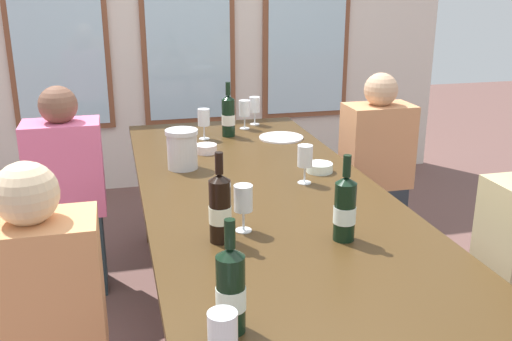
# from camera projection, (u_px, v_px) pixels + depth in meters

# --- Properties ---
(ground_plane) EXTENTS (12.00, 12.00, 0.00)m
(ground_plane) POSITION_uv_depth(u_px,v_px,m) (261.00, 335.00, 2.77)
(ground_plane) COLOR brown
(back_wall_with_windows) EXTENTS (4.22, 0.10, 2.90)m
(back_wall_with_windows) POSITION_uv_depth(u_px,v_px,m) (186.00, 0.00, 4.41)
(back_wall_with_windows) COLOR silver
(back_wall_with_windows) RESTS_ON ground
(dining_table) EXTENTS (1.02, 2.56, 0.74)m
(dining_table) POSITION_uv_depth(u_px,v_px,m) (261.00, 201.00, 2.55)
(dining_table) COLOR #432D15
(dining_table) RESTS_ON ground
(white_plate_0) EXTENTS (0.25, 0.25, 0.01)m
(white_plate_0) POSITION_uv_depth(u_px,v_px,m) (281.00, 138.00, 3.32)
(white_plate_0) COLOR white
(white_plate_0) RESTS_ON dining_table
(metal_pitcher) EXTENTS (0.16, 0.16, 0.19)m
(metal_pitcher) POSITION_uv_depth(u_px,v_px,m) (182.00, 149.00, 2.77)
(metal_pitcher) COLOR silver
(metal_pitcher) RESTS_ON dining_table
(wine_bottle_0) EXTENTS (0.08, 0.08, 0.31)m
(wine_bottle_0) POSITION_uv_depth(u_px,v_px,m) (231.00, 290.00, 1.47)
(wine_bottle_0) COLOR black
(wine_bottle_0) RESTS_ON dining_table
(wine_bottle_1) EXTENTS (0.08, 0.08, 0.31)m
(wine_bottle_1) POSITION_uv_depth(u_px,v_px,m) (345.00, 208.00, 2.00)
(wine_bottle_1) COLOR black
(wine_bottle_1) RESTS_ON dining_table
(wine_bottle_2) EXTENTS (0.08, 0.08, 0.32)m
(wine_bottle_2) POSITION_uv_depth(u_px,v_px,m) (220.00, 208.00, 1.98)
(wine_bottle_2) COLOR black
(wine_bottle_2) RESTS_ON dining_table
(wine_bottle_3) EXTENTS (0.08, 0.08, 0.31)m
(wine_bottle_3) POSITION_uv_depth(u_px,v_px,m) (228.00, 116.00, 3.34)
(wine_bottle_3) COLOR black
(wine_bottle_3) RESTS_ON dining_table
(tasting_bowl_0) EXTENTS (0.11, 0.11, 0.04)m
(tasting_bowl_0) POSITION_uv_depth(u_px,v_px,m) (206.00, 149.00, 3.04)
(tasting_bowl_0) COLOR white
(tasting_bowl_0) RESTS_ON dining_table
(tasting_bowl_1) EXTENTS (0.12, 0.12, 0.04)m
(tasting_bowl_1) POSITION_uv_depth(u_px,v_px,m) (319.00, 168.00, 2.74)
(tasting_bowl_1) COLOR white
(tasting_bowl_1) RESTS_ON dining_table
(wine_glass_0) EXTENTS (0.07, 0.07, 0.17)m
(wine_glass_0) POSITION_uv_depth(u_px,v_px,m) (305.00, 157.00, 2.56)
(wine_glass_0) COLOR white
(wine_glass_0) RESTS_ON dining_table
(wine_glass_1) EXTENTS (0.07, 0.07, 0.17)m
(wine_glass_1) POSITION_uv_depth(u_px,v_px,m) (204.00, 119.00, 3.27)
(wine_glass_1) COLOR white
(wine_glass_1) RESTS_ON dining_table
(wine_glass_2) EXTENTS (0.07, 0.07, 0.17)m
(wine_glass_2) POSITION_uv_depth(u_px,v_px,m) (243.00, 199.00, 2.07)
(wine_glass_2) COLOR white
(wine_glass_2) RESTS_ON dining_table
(wine_glass_3) EXTENTS (0.07, 0.07, 0.17)m
(wine_glass_3) POSITION_uv_depth(u_px,v_px,m) (255.00, 105.00, 3.60)
(wine_glass_3) COLOR white
(wine_glass_3) RESTS_ON dining_table
(wine_glass_4) EXTENTS (0.07, 0.07, 0.17)m
(wine_glass_4) POSITION_uv_depth(u_px,v_px,m) (223.00, 334.00, 1.28)
(wine_glass_4) COLOR white
(wine_glass_4) RESTS_ON dining_table
(wine_glass_5) EXTENTS (0.07, 0.07, 0.17)m
(wine_glass_5) POSITION_uv_depth(u_px,v_px,m) (245.00, 110.00, 3.50)
(wine_glass_5) COLOR white
(wine_glass_5) RESTS_ON dining_table
(seated_person_0) EXTENTS (0.38, 0.24, 1.11)m
(seated_person_0) POSITION_uv_depth(u_px,v_px,m) (68.00, 198.00, 3.02)
(seated_person_0) COLOR #253339
(seated_person_0) RESTS_ON ground
(seated_person_1) EXTENTS (0.38, 0.24, 1.11)m
(seated_person_1) POSITION_uv_depth(u_px,v_px,m) (375.00, 173.00, 3.41)
(seated_person_1) COLOR #2B3239
(seated_person_1) RESTS_ON ground
(seated_person_2) EXTENTS (0.38, 0.24, 1.11)m
(seated_person_2) POSITION_uv_depth(u_px,v_px,m) (45.00, 339.00, 1.84)
(seated_person_2) COLOR #28333D
(seated_person_2) RESTS_ON ground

